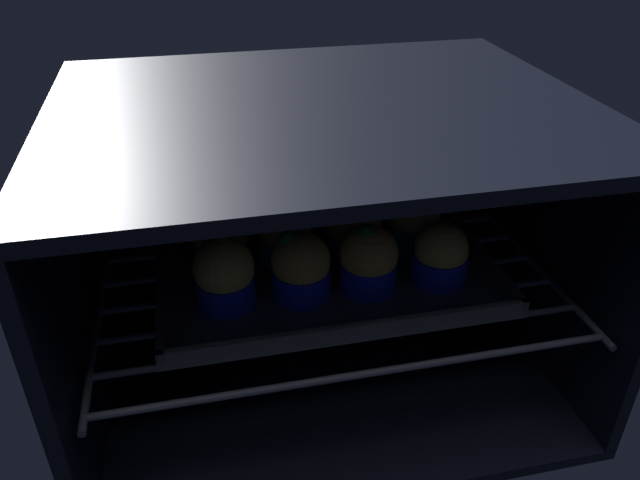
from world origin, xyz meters
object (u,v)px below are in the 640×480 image
object	(u,v)px
muffin_row1_col0	(221,239)
muffin_row2_col2	(338,195)
muffin_row1_col2	(353,226)
muffin_row2_col0	(216,211)
muffin_row1_col1	(286,234)
muffin_row1_col3	(414,222)
muffin_row2_col1	(279,204)
muffin_row0_col0	(224,275)
muffin_row0_col2	(368,260)
muffin_row2_col3	(395,193)
baking_tray	(320,257)
muffin_row0_col1	(301,267)
muffin_row0_col3	(441,255)

from	to	relation	value
muffin_row1_col0	muffin_row2_col2	xyz separation A→B (cm)	(16.57, 7.69, 0.26)
muffin_row1_col0	muffin_row1_col2	distance (cm)	16.33
muffin_row1_col2	muffin_row2_col0	bearing A→B (deg)	152.04
muffin_row1_col1	muffin_row1_col3	bearing A→B (deg)	0.00
muffin_row2_col0	muffin_row2_col1	size ratio (longest dim) A/B	0.92
muffin_row1_col0	muffin_row2_col2	size ratio (longest dim) A/B	0.94
muffin_row0_col0	muffin_row0_col2	world-z (taller)	muffin_row0_col0
muffin_row2_col0	muffin_row2_col3	size ratio (longest dim) A/B	0.99
muffin_row0_col0	muffin_row1_col1	size ratio (longest dim) A/B	1.08
muffin_row1_col1	muffin_row1_col3	size ratio (longest dim) A/B	1.09
muffin_row1_col3	muffin_row2_col0	world-z (taller)	same
muffin_row2_col0	muffin_row2_col1	bearing A→B (deg)	-0.24
muffin_row0_col0	muffin_row1_col0	xyz separation A→B (cm)	(0.22, 8.01, -0.21)
muffin_row0_col2	muffin_row2_col0	distance (cm)	22.96
baking_tray	muffin_row2_col0	world-z (taller)	muffin_row2_col0
baking_tray	muffin_row2_col0	distance (cm)	15.22
muffin_row1_col2	muffin_row2_col3	distance (cm)	11.73
muffin_row1_col2	muffin_row2_col1	bearing A→B (deg)	132.71
muffin_row0_col2	muffin_row2_col2	world-z (taller)	same
muffin_row0_col1	muffin_row2_col3	distance (cm)	22.78
muffin_row0_col1	muffin_row0_col2	xyz separation A→B (cm)	(7.85, -0.13, -0.02)
muffin_row1_col0	muffin_row2_col1	bearing A→B (deg)	43.57
muffin_row2_col3	muffin_row0_col1	bearing A→B (deg)	-135.93
muffin_row0_col0	muffin_row1_col2	size ratio (longest dim) A/B	1.00
muffin_row0_col1	muffin_row1_col0	bearing A→B (deg)	135.19
baking_tray	muffin_row1_col1	bearing A→B (deg)	-176.59
muffin_row2_col1	muffin_row2_col3	distance (cm)	16.28
muffin_row0_col1	muffin_row1_col3	world-z (taller)	muffin_row0_col1
baking_tray	muffin_row0_col2	xyz separation A→B (cm)	(3.89, -8.11, 4.26)
baking_tray	muffin_row1_col1	size ratio (longest dim) A/B	5.08
muffin_row0_col1	muffin_row1_col2	distance (cm)	11.06
muffin_row0_col3	muffin_row2_col0	bearing A→B (deg)	146.08
muffin_row0_col1	muffin_row2_col2	bearing A→B (deg)	62.49
muffin_row0_col0	muffin_row0_col1	xyz separation A→B (cm)	(8.50, -0.21, -0.13)
muffin_row2_col2	muffin_row0_col1	bearing A→B (deg)	-117.51
muffin_row0_col2	muffin_row2_col1	distance (cm)	18.08
muffin_row1_col0	muffin_row2_col3	bearing A→B (deg)	17.17
baking_tray	muffin_row1_col2	world-z (taller)	muffin_row1_col2
muffin_row0_col2	muffin_row0_col3	distance (cm)	8.72
muffin_row0_col1	muffin_row2_col2	xyz separation A→B (cm)	(8.29, 15.92, 0.18)
muffin_row0_col0	muffin_row1_col1	xyz separation A→B (cm)	(8.10, 7.50, -0.18)
muffin_row2_col0	muffin_row0_col1	bearing A→B (deg)	-63.11
baking_tray	muffin_row1_col3	world-z (taller)	muffin_row1_col3
muffin_row1_col0	muffin_row2_col1	distance (cm)	11.57
baking_tray	muffin_row0_col2	distance (cm)	9.95
baking_tray	muffin_row1_col3	size ratio (longest dim) A/B	5.54
muffin_row0_col0	muffin_row1_col0	bearing A→B (deg)	88.42
muffin_row0_col0	muffin_row2_col2	distance (cm)	22.99
muffin_row0_col2	muffin_row2_col0	world-z (taller)	muffin_row0_col2
muffin_row1_col1	muffin_row2_col1	xyz separation A→B (cm)	(0.50, 8.49, -0.28)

